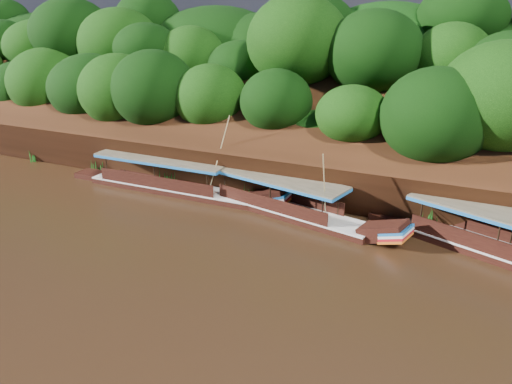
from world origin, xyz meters
TOP-DOWN VIEW (x-y plane):
  - ground at (0.00, 0.00)m, footprint 160.00×160.00m
  - riverbank at (-0.01, 22.73)m, footprint 120.00×30.06m
  - boat_1 at (-0.72, 7.83)m, footprint 14.89×5.23m
  - boat_2 at (-10.44, 8.55)m, footprint 16.73×2.78m
  - reeds at (-2.99, 9.39)m, footprint 49.07×1.96m

SIDE VIEW (x-z plane):
  - ground at x=0.00m, z-range 0.00..0.00m
  - boat_1 at x=-0.72m, z-range -2.30..3.46m
  - boat_2 at x=-10.44m, z-range -2.84..4.03m
  - reeds at x=-2.99m, z-range -0.16..1.88m
  - riverbank at x=-0.01m, z-range -7.81..11.59m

